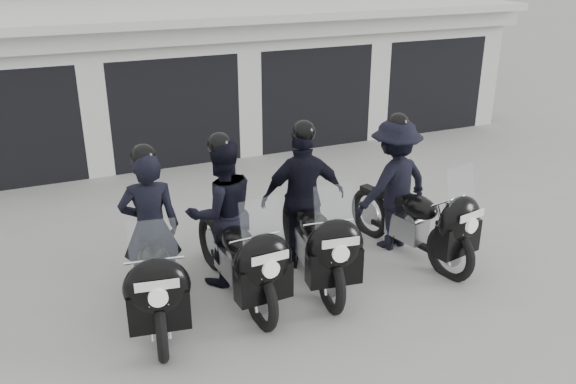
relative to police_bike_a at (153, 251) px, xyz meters
name	(u,v)px	position (x,y,z in m)	size (l,w,h in m)	color
ground	(284,296)	(1.57, -0.27, -0.85)	(80.00, 80.00, 0.00)	gray
garage_block	(148,73)	(1.57, 7.79, 0.58)	(16.40, 6.80, 2.96)	silver
police_bike_a	(153,251)	(0.00, 0.00, 0.00)	(0.97, 2.44, 2.14)	black
police_bike_b	(229,225)	(1.02, 0.22, 0.05)	(1.01, 2.45, 2.14)	black
police_bike_c	(308,210)	(2.13, 0.23, 0.07)	(1.25, 2.48, 2.16)	black
police_bike_d	(403,194)	(3.65, 0.24, 0.05)	(1.37, 2.40, 2.11)	black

